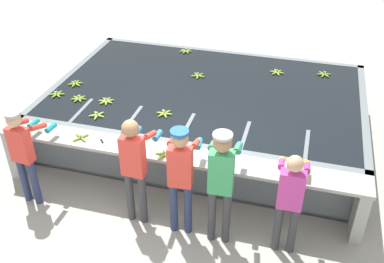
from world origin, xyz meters
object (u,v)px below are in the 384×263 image
Objects in this scene: worker_2 at (181,171)px; banana_bunch_floating_2 at (75,84)px; worker_0 at (23,149)px; banana_bunch_floating_3 at (324,74)px; banana_bunch_floating_0 at (79,98)px; banana_bunch_floating_9 at (198,76)px; banana_bunch_floating_7 at (57,94)px; banana_bunch_ledge_0 at (164,154)px; banana_bunch_floating_1 at (106,101)px; banana_bunch_floating_6 at (164,113)px; knife_0 at (103,143)px; banana_bunch_ledge_1 at (129,146)px; worker_4 at (290,196)px; banana_bunch_ledge_2 at (81,137)px; banana_bunch_floating_8 at (97,115)px; banana_bunch_floating_4 at (186,51)px; worker_1 at (134,162)px; banana_bunch_floating_5 at (277,72)px; worker_3 at (221,177)px.

worker_2 is 6.06× the size of banana_bunch_floating_2.
banana_bunch_floating_3 is (4.10, 3.74, -0.02)m from worker_0.
banana_bunch_floating_9 is at bearing 38.82° from banana_bunch_floating_0.
banana_bunch_ledge_0 is (2.40, -1.20, 0.00)m from banana_bunch_floating_7.
banana_bunch_floating_7 is 2.68m from banana_bunch_ledge_0.
banana_bunch_floating_1 is at bearing -28.57° from banana_bunch_floating_2.
banana_bunch_floating_6 is at bearing -6.40° from banana_bunch_floating_1.
banana_bunch_floating_7 reaches higher than knife_0.
banana_bunch_floating_2 is at bearing 97.76° from worker_0.
banana_bunch_floating_3 is 1.01× the size of banana_bunch_ledge_1.
banana_bunch_floating_1 and banana_bunch_floating_2 have the same top height.
banana_bunch_ledge_0 is (-1.81, 0.40, 0.00)m from worker_4.
banana_bunch_floating_8 is at bearing 94.33° from banana_bunch_ledge_2.
banana_bunch_ledge_2 is at bearing 163.85° from worker_2.
banana_bunch_floating_3 is 4.48m from knife_0.
banana_bunch_ledge_2 reaches higher than banana_bunch_floating_1.
banana_bunch_floating_8 is at bearing -37.53° from banana_bunch_floating_0.
worker_2 is 6.16× the size of banana_bunch_floating_9.
banana_bunch_floating_4 is at bearing 56.07° from banana_bunch_floating_7.
worker_1 is at bearing 179.97° from worker_4.
banana_bunch_ledge_1 is at bearing -129.49° from banana_bunch_floating_3.
banana_bunch_floating_3 and banana_bunch_floating_5 have the same top height.
banana_bunch_floating_1 is 2.54m from banana_bunch_floating_4.
banana_bunch_ledge_1 is (-0.56, 0.04, 0.00)m from banana_bunch_ledge_0.
banana_bunch_ledge_0 reaches higher than banana_bunch_floating_9.
banana_bunch_ledge_0 reaches higher than knife_0.
banana_bunch_floating_3 is 3.31m from banana_bunch_floating_6.
worker_1 is 6.18× the size of banana_bunch_ledge_1.
worker_2 is at bearing 176.48° from worker_3.
worker_1 is 3.85m from banana_bunch_floating_5.
banana_bunch_floating_5 and banana_bunch_floating_6 have the same top height.
worker_1 is 6.10× the size of banana_bunch_floating_4.
knife_0 is at bearing -93.38° from banana_bunch_floating_4.
banana_bunch_floating_6 is at bearing 92.85° from worker_1.
worker_3 is 6.41× the size of banana_bunch_floating_9.
worker_1 reaches higher than banana_bunch_ledge_1.
worker_2 is 6.03× the size of banana_bunch_floating_7.
banana_bunch_ledge_2 is (-0.60, -3.58, 0.00)m from banana_bunch_floating_4.
worker_0 is 5.64× the size of banana_bunch_floating_2.
banana_bunch_floating_1 is 0.94m from banana_bunch_floating_7.
banana_bunch_floating_8 is 0.83m from knife_0.
banana_bunch_floating_9 is at bearing 59.35° from worker_0.
knife_0 is at bearing -177.68° from banana_bunch_ledge_1.
banana_bunch_floating_0 is at bearing 150.54° from worker_3.
banana_bunch_floating_5 is at bearing -14.58° from banana_bunch_floating_4.
banana_bunch_floating_2 is 4.68m from banana_bunch_floating_3.
worker_4 is 3.20m from banana_bunch_ledge_2.
banana_bunch_floating_3 is at bearing 9.98° from banana_bunch_floating_5.
banana_bunch_floating_1 and banana_bunch_floating_6 have the same top height.
banana_bunch_floating_5 reaches higher than knife_0.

